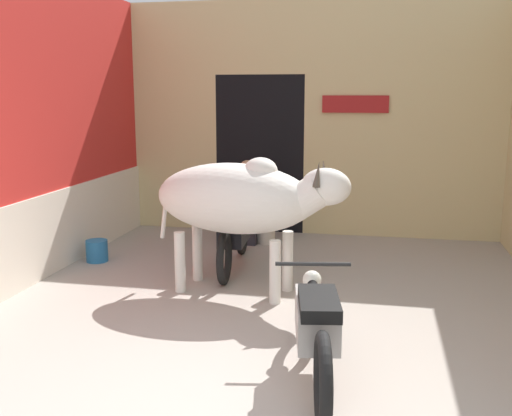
% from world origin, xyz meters
% --- Properties ---
extents(wall_left_shopfront, '(0.25, 5.33, 3.27)m').
position_xyz_m(wall_left_shopfront, '(-2.70, 2.65, 1.58)').
color(wall_left_shopfront, red).
rests_on(wall_left_shopfront, ground_plane).
extents(wall_back_with_doorway, '(5.24, 0.93, 3.27)m').
position_xyz_m(wall_back_with_doorway, '(-0.29, 5.60, 1.43)').
color(wall_back_with_doorway, '#D1BC84').
rests_on(wall_back_with_doorway, ground_plane).
extents(cow, '(2.06, 0.98, 1.40)m').
position_xyz_m(cow, '(-0.38, 2.61, 0.97)').
color(cow, silver).
rests_on(cow, ground_plane).
extents(motorcycle_near, '(0.58, 1.83, 0.73)m').
position_xyz_m(motorcycle_near, '(0.56, 0.85, 0.41)').
color(motorcycle_near, black).
rests_on(motorcycle_near, ground_plane).
extents(motorcycle_far, '(0.58, 1.80, 0.71)m').
position_xyz_m(motorcycle_far, '(-0.65, 3.42, 0.40)').
color(motorcycle_far, black).
rests_on(motorcycle_far, ground_plane).
extents(shopkeeper_seated, '(0.44, 0.34, 1.12)m').
position_xyz_m(shopkeeper_seated, '(-0.77, 4.63, 0.58)').
color(shopkeeper_seated, '#282833').
rests_on(shopkeeper_seated, ground_plane).
extents(plastic_stool, '(0.36, 0.36, 0.39)m').
position_xyz_m(plastic_stool, '(-0.51, 4.64, 0.21)').
color(plastic_stool, beige).
rests_on(plastic_stool, ground_plane).
extents(bucket, '(0.26, 0.26, 0.26)m').
position_xyz_m(bucket, '(-2.34, 3.36, 0.13)').
color(bucket, '#23669E').
rests_on(bucket, ground_plane).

